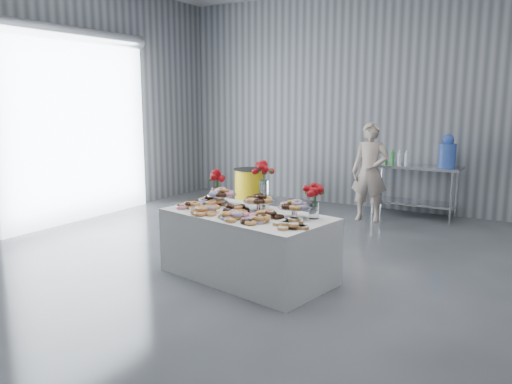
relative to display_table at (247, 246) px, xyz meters
The scene contains 16 objects.
ground 0.38m from the display_table, 31.48° to the right, with size 9.00×9.00×0.00m, color #393C41.
room_walls 2.28m from the display_table, 167.45° to the left, with size 8.04×9.04×4.02m.
display_table is the anchor object (origin of this frame).
prep_table 4.19m from the display_table, 77.76° to the left, with size 1.50×0.60×0.90m.
donut_mounds 0.42m from the display_table, 90.00° to the right, with size 1.80×0.80×0.09m, color gold, non-canonical shape.
cake_stand_left 0.77m from the display_table, 154.26° to the left, with size 0.36×0.36×0.17m.
cake_stand_mid 0.54m from the display_table, 61.08° to the left, with size 0.36×0.36×0.17m.
cake_stand_right 0.77m from the display_table, ahead, with size 0.36×0.36×0.17m.
danish_pile 0.88m from the display_table, 21.80° to the right, with size 0.48×0.48×0.11m, color white, non-canonical shape.
bouquet_left 1.04m from the display_table, 151.08° to the left, with size 0.26×0.26×0.42m.
bouquet_right 1.02m from the display_table, 12.71° to the left, with size 0.26×0.26×0.42m.
bouquet_center 0.83m from the display_table, 87.64° to the left, with size 0.26×0.26×0.57m.
water_jug 4.38m from the display_table, 71.26° to the left, with size 0.28×0.28×0.55m.
drink_bottles 4.08m from the display_table, 81.91° to the left, with size 0.54×0.08×0.27m, color #268C33, non-canonical shape.
person 3.45m from the display_table, 84.96° to the left, with size 0.60×0.40×1.66m, color #CC8C93.
trash_barrel 3.77m from the display_table, 121.24° to the left, with size 0.58×0.58×0.74m.
Camera 1 is at (2.87, -4.63, 2.00)m, focal length 35.00 mm.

